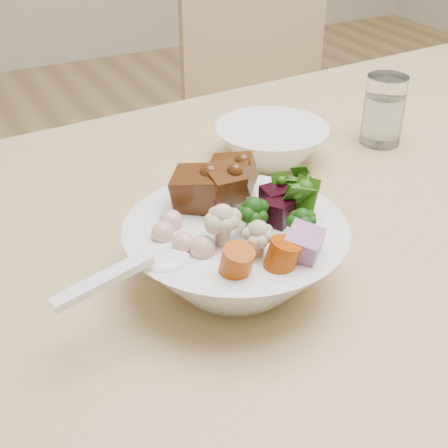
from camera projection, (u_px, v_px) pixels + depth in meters
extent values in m
cube|color=tan|center=(413.00, 431.00, 1.42)|extent=(5.00, 6.00, 0.01)
cube|color=tan|center=(434.00, 174.00, 0.96)|extent=(1.60, 0.97, 0.04)
cube|color=tan|center=(281.00, 159.00, 1.62)|extent=(0.44, 0.44, 0.04)
cube|color=tan|center=(254.00, 55.00, 1.65)|extent=(0.40, 0.07, 0.44)
cylinder|color=tan|center=(247.00, 280.00, 1.55)|extent=(0.03, 0.03, 0.41)
cylinder|color=tan|center=(363.00, 251.00, 1.66)|extent=(0.03, 0.03, 0.41)
cylinder|color=tan|center=(199.00, 215.00, 1.82)|extent=(0.03, 0.03, 0.41)
cylinder|color=tan|center=(302.00, 193.00, 1.93)|extent=(0.03, 0.03, 0.41)
sphere|color=black|center=(253.00, 220.00, 0.65)|extent=(0.04, 0.04, 0.04)
sphere|color=beige|center=(222.00, 230.00, 0.63)|extent=(0.04, 0.04, 0.04)
cube|color=black|center=(277.00, 200.00, 0.70)|extent=(0.04, 0.04, 0.03)
cube|color=#9A5D92|center=(303.00, 246.00, 0.61)|extent=(0.05, 0.05, 0.04)
cylinder|color=#AF4104|center=(236.00, 263.00, 0.59)|extent=(0.04, 0.04, 0.03)
sphere|color=#DDA49B|center=(183.00, 243.00, 0.63)|extent=(0.03, 0.03, 0.03)
ellipsoid|color=white|center=(167.00, 263.00, 0.61)|extent=(0.06, 0.05, 0.02)
cube|color=white|center=(103.00, 281.00, 0.58)|extent=(0.10, 0.03, 0.02)
cylinder|color=white|center=(384.00, 110.00, 0.99)|extent=(0.06, 0.06, 0.11)
cylinder|color=silver|center=(382.00, 118.00, 0.99)|extent=(0.06, 0.06, 0.07)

